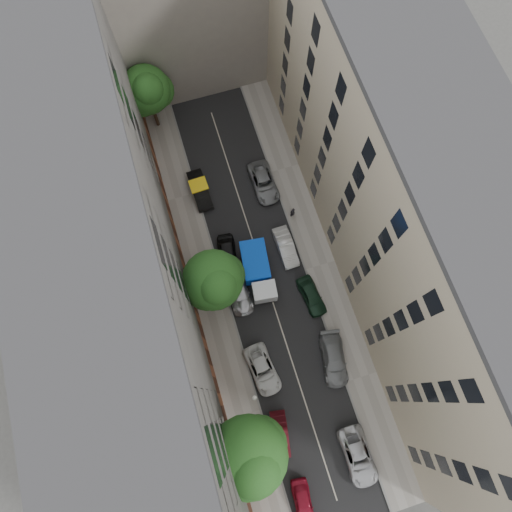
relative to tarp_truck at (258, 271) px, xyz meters
name	(u,v)px	position (x,y,z in m)	size (l,w,h in m)	color
ground	(266,282)	(0.58, -0.88, -1.47)	(120.00, 120.00, 0.00)	#4C4C49
road_surface	(266,282)	(0.58, -0.88, -1.46)	(8.00, 44.00, 0.02)	black
sidewalk_left	(211,298)	(-4.92, -0.88, -1.39)	(3.00, 44.00, 0.15)	gray
sidewalk_right	(320,265)	(6.08, -0.88, -1.39)	(3.00, 44.00, 0.15)	gray
building_left	(126,291)	(-10.42, -0.88, 8.53)	(8.00, 44.00, 20.00)	#4E4B49
building_right	(404,209)	(11.58, -0.88, 8.53)	(8.00, 44.00, 20.00)	tan
tarp_truck	(258,271)	(0.00, 0.00, 0.00)	(2.92, 6.00, 2.66)	black
car_left_0	(303,503)	(-2.22, -19.88, -0.83)	(1.51, 3.76, 1.28)	maroon
car_left_1	(280,434)	(-2.40, -14.28, -0.82)	(1.36, 3.91, 1.29)	#480E15
car_left_2	(263,370)	(-2.22, -8.68, -0.81)	(2.18, 4.72, 1.31)	silver
car_left_3	(239,290)	(-2.22, -1.08, -0.76)	(1.98, 4.88, 1.42)	#B1B1B6
car_left_4	(228,255)	(-2.22, 2.52, -0.73)	(1.75, 4.34, 1.48)	black
car_left_5	(200,190)	(-3.02, 10.00, -0.73)	(1.55, 4.45, 1.47)	black
car_right_0	(358,456)	(3.38, -17.88, -0.77)	(2.31, 5.02, 1.39)	silver
car_right_1	(334,359)	(4.18, -9.68, -0.73)	(2.07, 5.09, 1.48)	slate
car_right_2	(312,296)	(4.18, -3.62, -0.77)	(1.64, 4.09, 1.39)	black
car_right_3	(286,247)	(3.38, 1.70, -0.77)	(1.48, 4.24, 1.40)	silver
car_right_4	(264,183)	(3.38, 8.92, -0.78)	(2.28, 4.93, 1.37)	gray
tree_near	(250,457)	(-5.14, -14.61, 5.35)	(6.04, 5.88, 10.00)	#382619
tree_mid	(215,281)	(-4.07, -0.92, 4.28)	(5.42, 5.16, 8.47)	#382619
tree_far	(148,92)	(-5.17, 19.01, 4.23)	(5.00, 4.69, 8.26)	#382619
lamp_post	(254,398)	(-3.62, -10.78, 2.21)	(0.36, 0.36, 5.62)	#195A24
pedestrian	(293,212)	(5.12, 4.86, -0.52)	(0.58, 0.38, 1.59)	black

